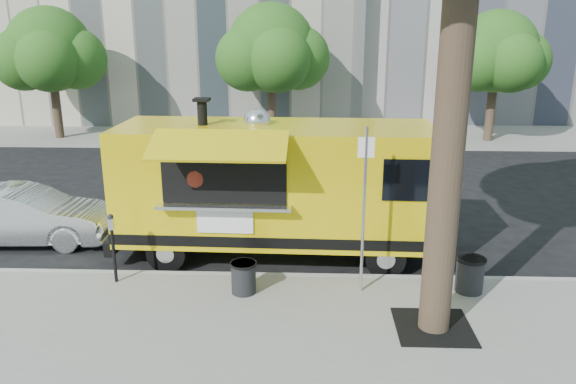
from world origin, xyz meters
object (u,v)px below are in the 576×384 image
at_px(food_truck, 274,186).
at_px(trash_bin_right, 244,277).
at_px(sign_post, 364,201).
at_px(sedan, 24,216).
at_px(far_tree_a, 50,50).
at_px(far_tree_b, 271,48).
at_px(trash_bin_left, 470,274).
at_px(parking_meter, 113,240).
at_px(far_tree_c, 497,52).

relative_size(food_truck, trash_bin_right, 11.83).
height_order(sign_post, trash_bin_right, sign_post).
distance_m(sedan, trash_bin_right, 5.84).
height_order(far_tree_a, sedan, far_tree_a).
relative_size(food_truck, sedan, 1.75).
bearing_deg(sedan, far_tree_a, 17.60).
bearing_deg(far_tree_b, far_tree_a, -177.46).
distance_m(far_tree_a, trash_bin_left, 19.58).
relative_size(far_tree_b, sign_post, 1.83).
xyz_separation_m(far_tree_b, parking_meter, (-2.00, -14.05, -2.85)).
xyz_separation_m(far_tree_a, sign_post, (11.55, -13.85, -1.93)).
xyz_separation_m(parking_meter, sedan, (-2.81, 2.21, -0.34)).
height_order(parking_meter, food_truck, food_truck).
xyz_separation_m(far_tree_c, trash_bin_left, (-4.50, -13.90, -3.23)).
bearing_deg(trash_bin_right, far_tree_b, 91.77).
bearing_deg(sedan, parking_meter, -130.76).
bearing_deg(far_tree_c, parking_meter, -128.66).
bearing_deg(sign_post, food_truck, 131.64).
bearing_deg(far_tree_c, far_tree_b, 178.09).
distance_m(far_tree_b, trash_bin_right, 14.80).
distance_m(sign_post, food_truck, 2.54).
bearing_deg(food_truck, trash_bin_right, -100.52).
bearing_deg(trash_bin_left, far_tree_c, 72.06).
bearing_deg(parking_meter, trash_bin_right, -8.17).
bearing_deg(far_tree_a, sedan, -69.86).
bearing_deg(parking_meter, trash_bin_left, -1.28).
xyz_separation_m(sign_post, sedan, (-7.36, 2.41, -1.20)).
distance_m(sign_post, sedan, 7.83).
bearing_deg(trash_bin_right, trash_bin_left, 2.89).
bearing_deg(far_tree_b, trash_bin_right, -88.23).
height_order(far_tree_c, trash_bin_right, far_tree_c).
height_order(sign_post, parking_meter, sign_post).
height_order(far_tree_b, sedan, far_tree_b).
bearing_deg(trash_bin_left, parking_meter, 178.72).
xyz_separation_m(far_tree_c, sedan, (-13.81, -11.54, -3.07)).
xyz_separation_m(far_tree_a, parking_meter, (7.00, -13.65, -2.79)).
bearing_deg(far_tree_a, trash_bin_left, -45.62).
relative_size(far_tree_b, sedan, 1.41).
bearing_deg(far_tree_c, food_truck, -123.95).
xyz_separation_m(parking_meter, food_truck, (2.88, 1.68, 0.59)).
bearing_deg(far_tree_c, sedan, -140.11).
bearing_deg(far_tree_c, trash_bin_left, -107.94).
distance_m(sign_post, trash_bin_right, 2.53).
relative_size(sign_post, trash_bin_right, 5.21).
xyz_separation_m(far_tree_b, trash_bin_right, (0.44, -14.40, -3.37)).
xyz_separation_m(food_truck, trash_bin_left, (3.62, -1.83, -1.08)).
height_order(food_truck, sedan, food_truck).
bearing_deg(food_truck, sign_post, -46.91).
distance_m(parking_meter, trash_bin_right, 2.52).
bearing_deg(trash_bin_left, sign_post, -178.41).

